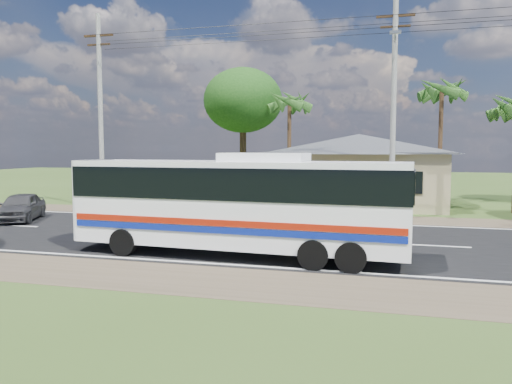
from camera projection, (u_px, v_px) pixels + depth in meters
The scene contains 9 objects.
ground at pixel (310, 240), 19.07m from camera, with size 120.00×120.00×0.00m, color #324B1A.
road at pixel (310, 240), 19.07m from camera, with size 120.00×16.00×0.03m.
house at pixel (358, 162), 31.09m from camera, with size 12.40×10.00×5.00m.
utility_poles at pixel (386, 102), 24.12m from camera, with size 32.80×2.22×11.00m.
palm_mid at pixel (442, 91), 31.81m from camera, with size 2.80×2.80×8.20m.
palm_far at pixel (289, 103), 34.92m from camera, with size 2.80×2.80×7.70m.
tree_behind_house at pixel (243, 101), 37.84m from camera, with size 6.00×6.00×9.61m.
coach_bus at pixel (238, 198), 16.03m from camera, with size 10.95×2.84×3.37m.
small_car at pixel (21, 207), 24.22m from camera, with size 1.61×4.01×1.37m, color #2D2D2F.
Camera 1 is at (2.89, -18.73, 3.51)m, focal length 35.00 mm.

